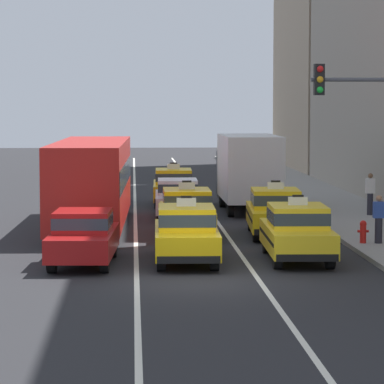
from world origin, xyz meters
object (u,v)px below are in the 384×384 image
(sedan_center_third, at_px, (177,197))
(box_truck_right_third, at_px, (247,170))
(fire_hydrant, at_px, (363,231))
(taxi_center_fourth, at_px, (174,186))
(pedestrian_mid_block, at_px, (370,194))
(sedan_left_nearest, at_px, (83,236))
(taxi_center_second, at_px, (187,211))
(taxi_center_nearest, at_px, (186,233))
(bus_left_second, at_px, (92,179))
(pedestrian_near_crosswalk, at_px, (379,219))
(taxi_right_nearest, at_px, (297,231))
(sedan_left_third, at_px, (100,186))
(taxi_right_second, at_px, (275,211))

(sedan_center_third, distance_m, box_truck_right_third, 4.25)
(sedan_center_third, height_order, fire_hydrant, sedan_center_third)
(taxi_center_fourth, bearing_deg, pedestrian_mid_block, -36.70)
(sedan_left_nearest, bearing_deg, taxi_center_second, 61.76)
(taxi_center_nearest, bearing_deg, bus_left_second, 109.87)
(pedestrian_near_crosswalk, bearing_deg, taxi_center_nearest, -156.69)
(sedan_left_nearest, bearing_deg, fire_hydrant, 19.07)
(taxi_right_nearest, xyz_separation_m, box_truck_right_third, (0.11, 14.13, 0.90))
(sedan_left_nearest, distance_m, taxi_center_second, 6.93)
(bus_left_second, distance_m, sedan_left_third, 9.18)
(sedan_center_third, distance_m, taxi_right_nearest, 11.81)
(bus_left_second, bearing_deg, taxi_right_second, -22.76)
(pedestrian_mid_block, distance_m, fire_hydrant, 8.46)
(taxi_center_second, relative_size, taxi_right_second, 0.98)
(box_truck_right_third, bearing_deg, sedan_center_third, -139.08)
(sedan_center_third, xyz_separation_m, taxi_center_fourth, (0.04, 5.11, 0.03))
(sedan_left_nearest, relative_size, sedan_left_third, 1.01)
(pedestrian_mid_block, bearing_deg, pedestrian_near_crosswalk, -101.24)
(sedan_left_third, distance_m, taxi_right_nearest, 18.55)
(sedan_left_nearest, xyz_separation_m, sedan_center_third, (3.21, 11.82, 0.00))
(bus_left_second, bearing_deg, box_truck_right_third, 42.13)
(sedan_left_nearest, distance_m, sedan_center_third, 12.25)
(pedestrian_mid_block, bearing_deg, bus_left_second, -167.19)
(taxi_center_second, distance_m, fire_hydrant, 6.32)
(taxi_center_second, relative_size, pedestrian_mid_block, 2.72)
(taxi_center_second, height_order, taxi_center_fourth, same)
(sedan_center_third, distance_m, taxi_right_second, 6.61)
(taxi_center_fourth, relative_size, pedestrian_near_crosswalk, 2.98)
(pedestrian_mid_block, bearing_deg, sedan_left_nearest, -134.22)
(taxi_right_second, distance_m, box_truck_right_third, 8.58)
(taxi_center_second, xyz_separation_m, pedestrian_near_crosswalk, (5.99, -3.14, 0.05))
(sedan_left_third, height_order, box_truck_right_third, box_truck_right_third)
(sedan_center_third, bearing_deg, taxi_center_nearest, -91.22)
(taxi_right_nearest, distance_m, taxi_right_second, 5.60)
(sedan_left_third, bearing_deg, box_truck_right_third, -27.17)
(taxi_right_nearest, xyz_separation_m, taxi_right_second, (0.13, 5.60, 0.00))
(sedan_left_nearest, xyz_separation_m, pedestrian_mid_block, (10.91, 11.21, 0.15))
(box_truck_right_third, bearing_deg, sedan_left_third, 152.83)
(taxi_center_fourth, bearing_deg, taxi_center_second, -89.85)
(taxi_center_second, height_order, fire_hydrant, taxi_center_second)
(taxi_center_fourth, height_order, pedestrian_near_crosswalk, taxi_center_fourth)
(taxi_center_second, xyz_separation_m, fire_hydrant, (5.51, -3.07, -0.33))
(sedan_center_third, relative_size, box_truck_right_third, 0.62)
(taxi_right_second, bearing_deg, taxi_center_nearest, -120.55)
(bus_left_second, distance_m, box_truck_right_third, 8.68)
(bus_left_second, relative_size, pedestrian_mid_block, 6.71)
(taxi_center_fourth, distance_m, pedestrian_near_crosswalk, 15.20)
(bus_left_second, height_order, taxi_right_nearest, bus_left_second)
(taxi_right_nearest, xyz_separation_m, fire_hydrant, (2.56, 2.63, -0.33))
(taxi_center_nearest, distance_m, box_truck_right_third, 14.70)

